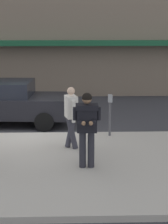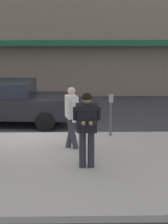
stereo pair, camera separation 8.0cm
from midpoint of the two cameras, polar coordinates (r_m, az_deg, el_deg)
name	(u,v)px [view 1 (the left image)]	position (r m, az deg, el deg)	size (l,w,h in m)	color
ground_plane	(26,135)	(12.15, -8.94, -3.48)	(80.00, 80.00, 0.00)	#333338
sidewalk	(53,165)	(9.35, -4.97, -8.10)	(32.00, 5.30, 0.14)	#A8A399
curb_paint_line	(58,134)	(12.11, -4.21, -3.39)	(28.00, 0.12, 0.01)	silver
parked_sedan_mid	(7,102)	(13.42, -11.88, 1.48)	(4.60, 2.14, 1.54)	black
man_texting_on_phone	(87,122)	(8.67, 0.17, -1.55)	(0.65, 0.58, 1.81)	#23232B
pedestrian_in_light_coat	(71,114)	(10.10, -2.20, -0.27)	(0.40, 0.58, 1.70)	#33333D
parking_meter	(110,109)	(11.27, 3.78, 0.44)	(0.12, 0.18, 1.27)	#4C4C51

